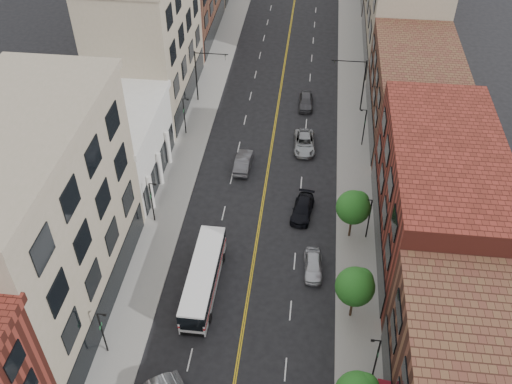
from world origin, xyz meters
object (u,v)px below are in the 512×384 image
at_px(car_parked_far, 313,265).
at_px(car_lane_c, 306,101).
at_px(car_lane_b, 304,143).
at_px(car_lane_a, 303,209).
at_px(city_bus, 203,277).
at_px(car_lane_behind, 243,162).

relative_size(car_parked_far, car_lane_c, 0.94).
distance_m(car_parked_far, car_lane_c, 29.31).
bearing_deg(car_lane_b, car_lane_a, -91.60).
relative_size(car_parked_far, car_lane_b, 0.80).
bearing_deg(car_lane_b, car_parked_far, -88.27).
height_order(city_bus, car_lane_c, city_bus).
bearing_deg(car_lane_behind, city_bus, 87.28).
bearing_deg(car_lane_a, car_parked_far, -72.21).
bearing_deg(car_lane_a, car_lane_c, 99.37).
height_order(car_lane_a, car_lane_b, car_lane_b).
bearing_deg(city_bus, car_lane_c, 76.87).
height_order(car_lane_behind, car_lane_c, car_lane_behind).
distance_m(city_bus, car_lane_b, 24.54).
height_order(car_lane_behind, car_lane_b, car_lane_behind).
height_order(car_lane_b, car_lane_c, car_lane_c).
distance_m(city_bus, car_lane_c, 33.54).
xyz_separation_m(city_bus, car_lane_behind, (1.24, 18.44, -0.82)).
distance_m(car_parked_far, car_lane_a, 8.00).
bearing_deg(car_parked_far, car_lane_behind, 116.95).
distance_m(car_lane_b, car_lane_c, 9.46).
relative_size(car_parked_far, car_lane_a, 0.88).
bearing_deg(car_parked_far, city_bus, -164.51).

